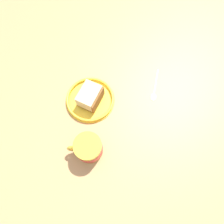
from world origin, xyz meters
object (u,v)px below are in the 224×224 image
(cake_slice, at_px, (90,97))
(tea_mug, at_px, (88,148))
(small_plate, at_px, (90,100))
(teaspoon, at_px, (154,91))

(cake_slice, distance_m, tea_mug, 0.17)
(small_plate, relative_size, teaspoon, 1.37)
(teaspoon, bearing_deg, cake_slice, -178.34)
(cake_slice, xyz_separation_m, tea_mug, (-0.02, -0.17, 0.01))
(small_plate, distance_m, teaspoon, 0.23)
(small_plate, relative_size, tea_mug, 1.59)
(small_plate, height_order, cake_slice, cake_slice)
(small_plate, xyz_separation_m, tea_mug, (-0.02, -0.17, 0.03))
(tea_mug, height_order, teaspoon, tea_mug)
(tea_mug, xyz_separation_m, teaspoon, (0.25, 0.18, -0.04))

